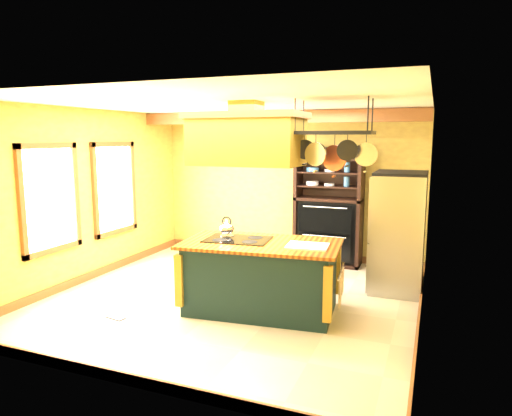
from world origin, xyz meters
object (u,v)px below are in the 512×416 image
Objects in this scene: kitchen_island at (261,276)px; pot_rack at (334,142)px; refrigerator at (397,235)px; hutch at (329,218)px; range_hood at (247,138)px.

pot_rack is (0.91, 0.01, 1.73)m from kitchen_island.
pot_rack is 2.13m from refrigerator.
hutch reaches higher than kitchen_island.
pot_rack is at bearing -76.98° from hutch.
hutch is at bearing 139.13° from refrigerator.
pot_rack is 2.99m from hutch.
range_hood reaches higher than kitchen_island.
refrigerator is (1.77, 1.50, -1.41)m from range_hood.
range_hood reaches higher than hutch.
range_hood is 0.70× the size of hutch.
refrigerator is (0.66, 1.49, -1.36)m from pot_rack.
pot_rack is at bearing -5.12° from kitchen_island.
kitchen_island is at bearing 0.15° from range_hood.
hutch is (-1.26, 1.09, -0.02)m from refrigerator.
kitchen_island is 1.44× the size of range_hood.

